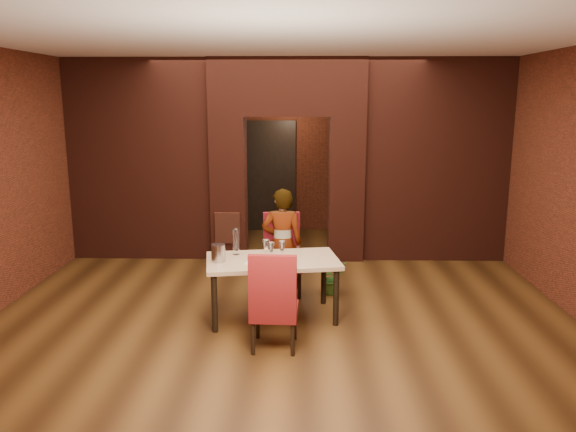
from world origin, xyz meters
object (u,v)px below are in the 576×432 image
chair_far (283,255)px  wine_glass_a (266,249)px  person_seated (282,243)px  wine_glass_b (271,251)px  dining_table (273,288)px  potted_plant (331,277)px  wine_glass_c (282,250)px  wine_bucket (218,253)px  water_bottle (236,241)px  chair_near (274,299)px

chair_far → wine_glass_a: chair_far is taller
person_seated → wine_glass_b: size_ratio=6.99×
dining_table → potted_plant: 1.14m
wine_glass_b → wine_glass_c: 0.13m
person_seated → wine_glass_c: 0.71m
wine_glass_c → dining_table: bearing=-172.1°
person_seated → potted_plant: person_seated is taller
wine_bucket → dining_table: bearing=10.8°
chair_far → wine_glass_c: 0.83m
person_seated → chair_far: bearing=-93.8°
wine_glass_a → water_bottle: 0.40m
chair_near → potted_plant: chair_near is taller
chair_far → person_seated: bearing=-98.1°
chair_near → water_bottle: (-0.51, 1.02, 0.36)m
dining_table → person_seated: person_seated is taller
dining_table → chair_near: (0.06, -0.83, 0.17)m
dining_table → water_bottle: bearing=148.3°
wine_glass_a → water_bottle: water_bottle is taller
chair_near → water_bottle: bearing=-61.1°
dining_table → potted_plant: size_ratio=3.48×
water_bottle → wine_glass_a: bearing=-19.6°
chair_far → wine_bucket: size_ratio=5.31×
wine_glass_a → wine_bucket: 0.57m
dining_table → chair_near: size_ratio=1.45×
dining_table → wine_glass_c: size_ratio=7.26×
chair_near → person_seated: person_seated is taller
chair_near → water_bottle: size_ratio=3.18×
dining_table → chair_near: chair_near is taller
wine_glass_c → wine_bucket: bearing=-169.6°
wine_bucket → water_bottle: size_ratio=0.61×
chair_near → person_seated: bearing=-88.7°
chair_far → chair_near: chair_far is taller
person_seated → wine_glass_b: bearing=80.5°
wine_glass_c → wine_bucket: size_ratio=1.04×
dining_table → wine_glass_a: size_ratio=7.12×
wine_glass_b → wine_bucket: size_ratio=1.02×
wine_glass_b → dining_table: bearing=73.3°
chair_far → wine_glass_c: bearing=-94.7°
potted_plant → wine_bucket: bearing=-144.4°
potted_plant → wine_glass_a: bearing=-135.6°
wine_bucket → water_bottle: water_bottle is taller
person_seated → wine_bucket: 1.10m
chair_near → person_seated: 1.56m
wine_glass_a → wine_glass_b: (0.07, -0.08, -0.00)m
chair_far → wine_glass_a: size_ratio=4.99×
wine_glass_a → water_bottle: (-0.37, 0.13, 0.06)m
chair_near → wine_glass_b: (-0.07, 0.80, 0.30)m
wine_glass_c → potted_plant: wine_glass_c is taller
wine_glass_b → water_bottle: size_ratio=0.62×
water_bottle → potted_plant: 1.52m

